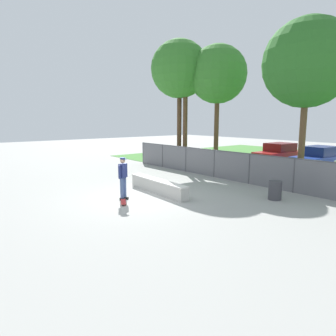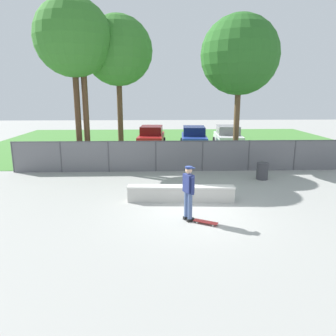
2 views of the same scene
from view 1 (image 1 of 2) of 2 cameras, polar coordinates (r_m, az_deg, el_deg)
name	(u,v)px [view 1 (image 1 of 2)]	position (r m, az deg, el deg)	size (l,w,h in m)	color
ground_plane	(138,198)	(13.45, -5.71, -5.70)	(80.00, 80.00, 0.00)	#9E9E99
grass_strip	(315,164)	(26.34, 26.05, 0.75)	(29.64, 20.00, 0.02)	#478438
concrete_ledge	(158,186)	(14.33, -1.98, -3.43)	(4.17, 0.70, 0.63)	#B7B5AD
skateboarder	(123,176)	(13.05, -8.52, -1.57)	(0.40, 0.55, 1.84)	black
skateboard	(123,202)	(12.65, -8.46, -6.37)	(0.80, 0.56, 0.09)	red
chainlink_fence	(231,165)	(17.48, 11.79, 0.64)	(17.71, 0.07, 1.66)	#4C4C51
tree_near_left	(180,69)	(22.00, 2.20, 18.15)	(4.00, 4.00, 8.92)	#47301E
tree_near_right	(186,73)	(21.81, 3.36, 17.55)	(3.23, 3.23, 8.30)	#513823
tree_mid	(218,75)	(21.55, 9.40, 17.05)	(3.93, 3.93, 8.44)	#513823
tree_far	(307,63)	(16.82, 24.91, 17.53)	(4.30, 4.30, 8.29)	brown
car_red	(279,154)	(24.68, 20.26, 2.55)	(2.24, 4.32, 1.66)	#B21E1E
car_blue	(319,158)	(22.81, 26.63, 1.64)	(2.24, 4.32, 1.66)	#233D9E
trash_bin	(275,190)	(13.85, 19.62, -4.01)	(0.56, 0.56, 0.82)	#3F3F44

